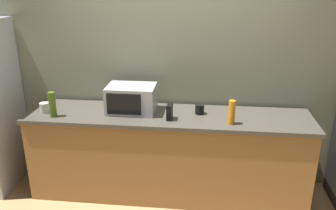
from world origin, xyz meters
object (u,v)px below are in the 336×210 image
bottle_dish_soap (232,112)px  mug_black (200,109)px  bottle_olive_oil (52,104)px  mug_white (44,108)px  cordless_phone (170,112)px  microwave (131,99)px

bottle_dish_soap → mug_black: size_ratio=2.35×
bottle_dish_soap → mug_black: 0.38m
bottle_dish_soap → mug_black: bottle_dish_soap is taller
bottle_olive_oil → mug_white: bearing=145.3°
cordless_phone → bottle_dish_soap: (0.58, -0.05, 0.04)m
microwave → cordless_phone: 0.44m
bottle_dish_soap → mug_white: bearing=177.3°
microwave → mug_white: microwave is taller
bottle_olive_oil → bottle_dish_soap: (1.72, 0.01, -0.01)m
cordless_phone → mug_white: 1.27m
cordless_phone → mug_white: (-1.27, 0.04, -0.02)m
bottle_olive_oil → mug_white: 0.18m
bottle_olive_oil → mug_white: size_ratio=2.45×
microwave → mug_white: bearing=-171.3°
mug_black → mug_white: (-1.55, -0.14, 0.00)m
cordless_phone → bottle_olive_oil: bearing=-173.9°
bottle_olive_oil → bottle_dish_soap: 1.72m
microwave → cordless_phone: microwave is taller
microwave → cordless_phone: size_ratio=3.20×
cordless_phone → mug_black: size_ratio=1.53×
microwave → mug_white: (-0.87, -0.13, -0.08)m
mug_white → cordless_phone: bearing=-1.7°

